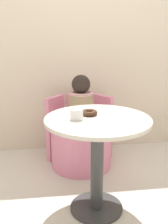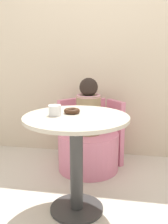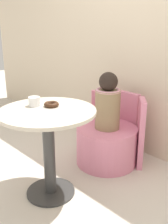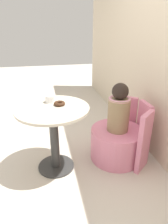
# 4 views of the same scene
# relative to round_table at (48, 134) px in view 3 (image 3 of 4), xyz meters

# --- Properties ---
(ground_plane) EXTENTS (12.00, 12.00, 0.00)m
(ground_plane) POSITION_rel_round_table_xyz_m (0.06, 0.04, -0.51)
(ground_plane) COLOR beige
(back_wall) EXTENTS (6.00, 0.06, 2.40)m
(back_wall) POSITION_rel_round_table_xyz_m (0.06, 1.17, 0.69)
(back_wall) COLOR beige
(back_wall) RESTS_ON ground_plane
(round_table) EXTENTS (0.72, 0.72, 0.70)m
(round_table) POSITION_rel_round_table_xyz_m (0.00, 0.00, 0.00)
(round_table) COLOR #333333
(round_table) RESTS_ON ground_plane
(tub_chair) EXTENTS (0.58, 0.58, 0.37)m
(tub_chair) POSITION_rel_round_table_xyz_m (-0.03, 0.70, -0.33)
(tub_chair) COLOR pink
(tub_chair) RESTS_ON ground_plane
(booth_backrest) EXTENTS (0.68, 0.25, 0.65)m
(booth_backrest) POSITION_rel_round_table_xyz_m (-0.03, 0.94, -0.19)
(booth_backrest) COLOR pink
(booth_backrest) RESTS_ON ground_plane
(child_figure) EXTENTS (0.23, 0.23, 0.53)m
(child_figure) POSITION_rel_round_table_xyz_m (-0.03, 0.70, 0.10)
(child_figure) COLOR #937A56
(child_figure) RESTS_ON tub_chair
(donut) EXTENTS (0.11, 0.11, 0.03)m
(donut) POSITION_rel_round_table_xyz_m (-0.05, 0.07, 0.21)
(donut) COLOR #3D2314
(donut) RESTS_ON round_table
(cup) EXTENTS (0.09, 0.09, 0.07)m
(cup) POSITION_rel_round_table_xyz_m (-0.14, -0.01, 0.23)
(cup) COLOR white
(cup) RESTS_ON round_table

